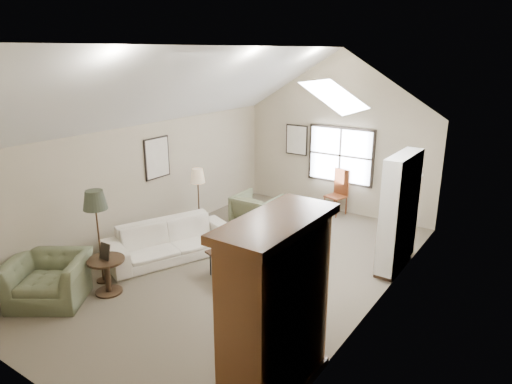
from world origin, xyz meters
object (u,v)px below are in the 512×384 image
Objects in this scene: coffee_table at (232,268)px; side_table at (107,276)px; armoire at (276,309)px; armchair_far at (257,212)px; sofa at (171,240)px; side_chair at (336,192)px; armchair_near at (49,279)px.

side_table is (-1.47, -1.51, 0.07)m from coffee_table.
armoire is 5.17m from armchair_far.
armchair_far reaches higher than sofa.
side_table is 0.55× the size of side_chair.
armoire is 2.34× the size of coffee_table.
armchair_far is at bearing 42.02° from armchair_near.
armchair_far is (0.59, 2.14, 0.07)m from sofa.
armoire is at bearing 125.21° from armchair_far.
sofa is (-3.64, 1.97, -0.74)m from armoire.
armchair_far is at bearing 113.71° from coffee_table.
armchair_near is 3.01m from coffee_table.
coffee_table is (0.98, -2.23, -0.19)m from armchair_far.
armoire reaches higher than armchair_near.
armchair_far is 3.78m from side_table.
coffee_table is (2.04, 2.20, -0.14)m from armchair_near.
side_chair is at bearing 75.19° from side_table.
side_table is (0.57, 0.69, -0.07)m from armchair_near.
armoire is 3.55× the size of side_table.
armoire reaches higher than side_table.
armchair_near is 0.90m from side_table.
armchair_near is at bearing -92.96° from side_chair.
sofa is 2.34m from armchair_near.
armoire is at bearing -5.95° from side_table.
side_chair is at bearing 1.39° from sofa.
side_chair is at bearing 37.47° from armchair_near.
side_table is at bearing 174.05° from armoire.
armchair_near reaches higher than side_table.
armchair_far is at bearing 7.39° from sofa.
armoire is 4.21m from sofa.
coffee_table is 4.23m from side_chair.
sofa is at bearing 73.25° from armchair_far.
coffee_table is 1.52× the size of side_table.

